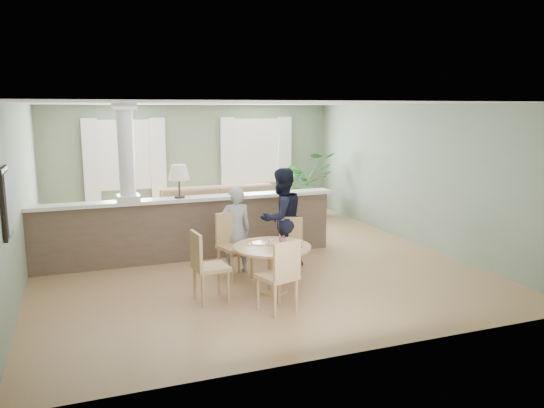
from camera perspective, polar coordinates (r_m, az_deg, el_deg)
name	(u,v)px	position (r m, az deg, el deg)	size (l,w,h in m)	color
ground	(242,257)	(9.51, -3.21, -5.76)	(8.00, 8.00, 0.00)	tan
room_shell	(230,153)	(9.76, -4.58, 5.48)	(7.02, 8.02, 2.71)	gray
pony_wall	(184,221)	(9.29, -9.44, -1.77)	(5.32, 0.38, 2.70)	brown
sofa	(222,211)	(11.28, -5.36, -0.73)	(3.26, 1.28, 0.95)	#956D51
houseplant	(303,184)	(12.92, 3.38, 2.14)	(1.43, 1.24, 1.59)	#29682B
dining_table	(272,255)	(7.66, 0.04, -5.50)	(1.12, 1.12, 0.77)	tan
chair_far_boy	(232,242)	(8.34, -4.29, -4.09)	(0.57, 0.57, 1.01)	tan
chair_far_man	(289,243)	(8.53, 1.89, -4.19)	(0.56, 0.56, 0.90)	tan
chair_near	(281,273)	(6.86, 0.96, -7.43)	(0.56, 0.56, 0.98)	tan
chair_side	(205,263)	(7.30, -7.18, -6.35)	(0.48, 0.48, 0.99)	tan
child_person	(236,230)	(8.51, -3.93, -2.81)	(0.51, 0.33, 1.40)	gray
man_person	(281,218)	(8.74, 1.02, -1.54)	(0.81, 0.63, 1.67)	black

